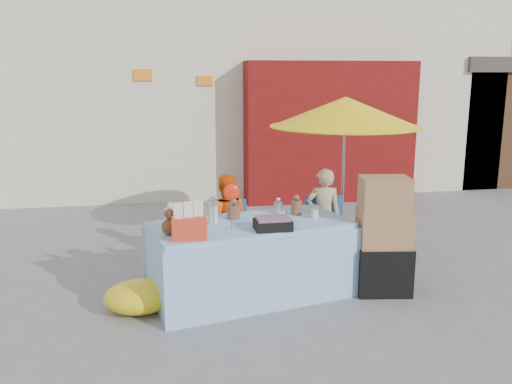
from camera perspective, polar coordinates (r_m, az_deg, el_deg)
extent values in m
plane|color=slate|center=(6.12, -0.31, -10.44)|extent=(80.00, 80.00, 0.00)
cube|color=silver|center=(12.59, -5.93, 11.73)|extent=(12.00, 5.00, 4.50)
cube|color=maroon|center=(10.31, 7.78, 6.27)|extent=(3.20, 0.60, 2.60)
cube|color=#4C331E|center=(13.81, 22.73, 6.53)|extent=(2.60, 3.00, 2.40)
cube|color=#3F3833|center=(13.76, 23.21, 12.12)|extent=(2.80, 3.20, 0.30)
cube|color=orange|center=(10.04, -11.80, 11.98)|extent=(0.32, 0.04, 0.20)
cube|color=orange|center=(10.07, -5.38, 11.61)|extent=(0.28, 0.04, 0.18)
cube|color=#9CC6FA|center=(5.88, -0.58, -7.09)|extent=(2.24, 1.37, 0.82)
cube|color=#9CC6FA|center=(5.48, 1.37, -8.90)|extent=(2.09, 0.50, 0.77)
cube|color=#9CC6FA|center=(6.32, -2.25, -5.98)|extent=(2.09, 0.50, 0.77)
cylinder|color=silver|center=(5.64, -8.99, -2.69)|extent=(0.14, 0.14, 0.20)
cylinder|color=brown|center=(5.80, -7.15, -2.33)|extent=(0.16, 0.16, 0.18)
cylinder|color=silver|center=(5.70, -4.58, -2.18)|extent=(0.13, 0.13, 0.24)
cylinder|color=brown|center=(5.90, -2.39, -2.10)|extent=(0.17, 0.17, 0.15)
cylinder|color=#B2B2B7|center=(6.13, 2.35, -1.65)|extent=(0.12, 0.12, 0.13)
cylinder|color=brown|center=(6.08, 4.28, -1.63)|extent=(0.14, 0.14, 0.16)
cylinder|color=silver|center=(5.83, 2.61, -2.55)|extent=(0.10, 0.10, 0.10)
cylinder|color=silver|center=(5.95, 6.18, -2.30)|extent=(0.10, 0.10, 0.10)
sphere|color=brown|center=(5.37, -9.06, -3.64)|extent=(0.16, 0.16, 0.16)
ellipsoid|color=red|center=(5.42, -2.61, 0.00)|extent=(0.17, 0.09, 0.16)
cube|color=red|center=(5.19, -7.07, -3.82)|extent=(0.35, 0.22, 0.22)
cube|color=black|center=(5.50, 1.78, -3.46)|extent=(0.42, 0.34, 0.10)
cube|color=#215A97|center=(6.65, -3.01, -6.47)|extent=(0.53, 0.51, 0.45)
cube|color=#215A97|center=(6.74, -3.09, -2.45)|extent=(0.48, 0.09, 0.40)
cube|color=#215A97|center=(6.91, 7.38, -5.83)|extent=(0.53, 0.51, 0.45)
cube|color=#215A97|center=(7.00, 7.13, -1.97)|extent=(0.48, 0.09, 0.40)
imported|color=#F7550D|center=(6.69, -3.21, -3.10)|extent=(0.62, 0.51, 1.18)
imported|color=tan|center=(6.94, 7.09, -2.46)|extent=(0.47, 0.34, 1.21)
cylinder|color=gray|center=(7.08, 9.14, 1.04)|extent=(0.04, 0.04, 2.00)
cone|color=yellow|center=(6.97, 9.39, 8.32)|extent=(1.90, 1.90, 0.38)
cylinder|color=yellow|center=(6.98, 9.34, 6.85)|extent=(1.90, 1.90, 0.02)
cube|color=black|center=(6.20, 13.12, -7.83)|extent=(0.65, 0.56, 0.53)
cube|color=#9F6D47|center=(6.06, 13.33, -3.67)|extent=(0.61, 0.50, 0.40)
cube|color=#9F6D47|center=(5.94, 13.41, -0.19)|extent=(0.56, 0.46, 0.36)
ellipsoid|color=yellow|center=(5.70, -12.16, -10.71)|extent=(0.81, 0.69, 0.32)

